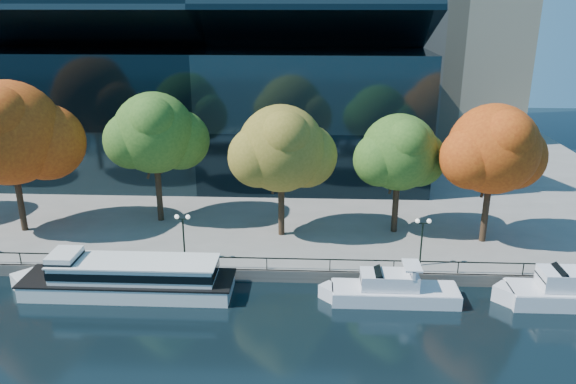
{
  "coord_description": "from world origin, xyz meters",
  "views": [
    {
      "loc": [
        8.56,
        -36.76,
        21.42
      ],
      "look_at": [
        6.46,
        8.0,
        5.87
      ],
      "focal_mm": 35.0,
      "sensor_mm": 36.0,
      "label": 1
    }
  ],
  "objects_px": {
    "cruiser_near": "(389,289)",
    "tree_4": "(401,154)",
    "tour_boat": "(123,276)",
    "tree_2": "(156,135)",
    "tree_5": "(495,151)",
    "lamp_1": "(183,227)",
    "cruiser_far": "(568,291)",
    "tree_1": "(11,135)",
    "lamp_2": "(422,231)",
    "tree_3": "(283,150)"
  },
  "relations": [
    {
      "from": "tree_5",
      "to": "tour_boat",
      "type": "bearing_deg",
      "value": -163.3
    },
    {
      "from": "tree_1",
      "to": "tree_2",
      "type": "bearing_deg",
      "value": 14.29
    },
    {
      "from": "tour_boat",
      "to": "tree_2",
      "type": "xyz_separation_m",
      "value": [
        -0.21,
        12.43,
        8.06
      ]
    },
    {
      "from": "tree_2",
      "to": "tree_4",
      "type": "height_order",
      "value": "tree_2"
    },
    {
      "from": "tree_2",
      "to": "lamp_1",
      "type": "height_order",
      "value": "tree_2"
    },
    {
      "from": "cruiser_near",
      "to": "tree_2",
      "type": "relative_size",
      "value": 0.84
    },
    {
      "from": "cruiser_near",
      "to": "lamp_1",
      "type": "bearing_deg",
      "value": 166.1
    },
    {
      "from": "lamp_2",
      "to": "tree_1",
      "type": "bearing_deg",
      "value": 170.95
    },
    {
      "from": "tree_1",
      "to": "tree_3",
      "type": "bearing_deg",
      "value": 0.27
    },
    {
      "from": "lamp_1",
      "to": "tree_2",
      "type": "bearing_deg",
      "value": 115.53
    },
    {
      "from": "tree_1",
      "to": "cruiser_near",
      "type": "bearing_deg",
      "value": -16.57
    },
    {
      "from": "cruiser_near",
      "to": "lamp_2",
      "type": "relative_size",
      "value": 2.57
    },
    {
      "from": "cruiser_near",
      "to": "tree_4",
      "type": "bearing_deg",
      "value": 80.19
    },
    {
      "from": "cruiser_far",
      "to": "tour_boat",
      "type": "bearing_deg",
      "value": 179.86
    },
    {
      "from": "tour_boat",
      "to": "tree_1",
      "type": "height_order",
      "value": "tree_1"
    },
    {
      "from": "cruiser_far",
      "to": "lamp_2",
      "type": "bearing_deg",
      "value": 159.17
    },
    {
      "from": "tree_3",
      "to": "lamp_1",
      "type": "bearing_deg",
      "value": -143.6
    },
    {
      "from": "tree_3",
      "to": "tree_5",
      "type": "relative_size",
      "value": 0.97
    },
    {
      "from": "lamp_1",
      "to": "lamp_2",
      "type": "distance_m",
      "value": 19.11
    },
    {
      "from": "tree_1",
      "to": "tree_4",
      "type": "relative_size",
      "value": 1.26
    },
    {
      "from": "lamp_2",
      "to": "lamp_1",
      "type": "bearing_deg",
      "value": 180.0
    },
    {
      "from": "lamp_1",
      "to": "cruiser_far",
      "type": "bearing_deg",
      "value": -7.51
    },
    {
      "from": "tree_3",
      "to": "lamp_2",
      "type": "bearing_deg",
      "value": -26.74
    },
    {
      "from": "cruiser_far",
      "to": "lamp_1",
      "type": "height_order",
      "value": "lamp_1"
    },
    {
      "from": "tree_4",
      "to": "lamp_2",
      "type": "xyz_separation_m",
      "value": [
        1.02,
        -6.94,
        -4.4
      ]
    },
    {
      "from": "tree_5",
      "to": "lamp_2",
      "type": "relative_size",
      "value": 3.03
    },
    {
      "from": "tree_4",
      "to": "lamp_1",
      "type": "xyz_separation_m",
      "value": [
        -18.09,
        -6.94,
        -4.4
      ]
    },
    {
      "from": "cruiser_near",
      "to": "tree_4",
      "type": "xyz_separation_m",
      "value": [
        1.89,
        10.95,
        7.45
      ]
    },
    {
      "from": "cruiser_far",
      "to": "tree_1",
      "type": "xyz_separation_m",
      "value": [
        -45.36,
        9.46,
        8.91
      ]
    },
    {
      "from": "tree_5",
      "to": "lamp_1",
      "type": "height_order",
      "value": "tree_5"
    },
    {
      "from": "tree_1",
      "to": "lamp_1",
      "type": "relative_size",
      "value": 3.43
    },
    {
      "from": "lamp_1",
      "to": "tree_4",
      "type": "bearing_deg",
      "value": 21.0
    },
    {
      "from": "cruiser_near",
      "to": "tree_1",
      "type": "bearing_deg",
      "value": 163.43
    },
    {
      "from": "tree_1",
      "to": "tree_2",
      "type": "xyz_separation_m",
      "value": [
        11.98,
        3.05,
        -0.54
      ]
    },
    {
      "from": "tree_4",
      "to": "lamp_1",
      "type": "distance_m",
      "value": 19.87
    },
    {
      "from": "tree_1",
      "to": "tree_4",
      "type": "distance_m",
      "value": 34.26
    },
    {
      "from": "tree_4",
      "to": "tree_5",
      "type": "bearing_deg",
      "value": -13.69
    },
    {
      "from": "tour_boat",
      "to": "tree_5",
      "type": "distance_m",
      "value": 31.86
    },
    {
      "from": "lamp_1",
      "to": "tree_5",
      "type": "bearing_deg",
      "value": 11.24
    },
    {
      "from": "tour_boat",
      "to": "lamp_2",
      "type": "relative_size",
      "value": 4.33
    },
    {
      "from": "tour_boat",
      "to": "lamp_1",
      "type": "xyz_separation_m",
      "value": [
        3.92,
        3.77,
        2.57
      ]
    },
    {
      "from": "tree_1",
      "to": "tree_3",
      "type": "distance_m",
      "value": 23.9
    },
    {
      "from": "cruiser_near",
      "to": "lamp_1",
      "type": "xyz_separation_m",
      "value": [
        -16.19,
        4.01,
        3.05
      ]
    },
    {
      "from": "tree_4",
      "to": "lamp_1",
      "type": "height_order",
      "value": "tree_4"
    },
    {
      "from": "tree_1",
      "to": "tree_5",
      "type": "bearing_deg",
      "value": -0.7
    },
    {
      "from": "tree_3",
      "to": "tour_boat",
      "type": "bearing_deg",
      "value": -140.9
    },
    {
      "from": "cruiser_far",
      "to": "lamp_2",
      "type": "relative_size",
      "value": 2.63
    },
    {
      "from": "tree_5",
      "to": "lamp_1",
      "type": "relative_size",
      "value": 3.03
    },
    {
      "from": "tour_boat",
      "to": "tree_3",
      "type": "bearing_deg",
      "value": 39.1
    },
    {
      "from": "tree_4",
      "to": "tree_5",
      "type": "distance_m",
      "value": 7.84
    }
  ]
}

